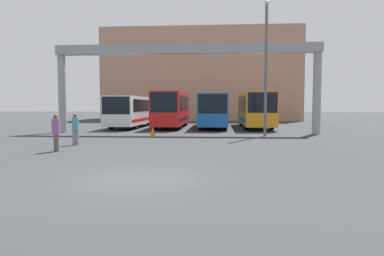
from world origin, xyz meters
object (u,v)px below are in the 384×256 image
at_px(bus_slot_0, 131,110).
at_px(bus_slot_3, 255,108).
at_px(pedestrian_mid_right, 75,128).
at_px(pedestrian_far_center, 56,132).
at_px(lamp_post, 266,63).
at_px(bus_slot_2, 213,109).
at_px(traffic_cone, 153,132).
at_px(bus_slot_1, 172,108).

bearing_deg(bus_slot_0, bus_slot_3, 1.71).
xyz_separation_m(bus_slot_3, pedestrian_mid_right, (-11.22, -15.23, -0.97)).
height_order(bus_slot_3, pedestrian_far_center, bus_slot_3).
height_order(bus_slot_0, lamp_post, lamp_post).
xyz_separation_m(bus_slot_2, bus_slot_3, (3.98, -0.09, 0.08)).
distance_m(bus_slot_0, pedestrian_far_center, 17.49).
relative_size(bus_slot_3, lamp_post, 1.19).
distance_m(pedestrian_mid_right, traffic_cone, 6.01).
xyz_separation_m(bus_slot_1, bus_slot_2, (3.98, 0.43, -0.10)).
bearing_deg(traffic_cone, pedestrian_far_center, -112.11).
relative_size(pedestrian_far_center, pedestrian_mid_right, 1.02).
bearing_deg(bus_slot_3, bus_slot_2, 178.64).
bearing_deg(pedestrian_mid_right, traffic_cone, -146.20).
bearing_deg(lamp_post, bus_slot_1, 131.15).
xyz_separation_m(bus_slot_0, lamp_post, (11.65, -8.76, 3.30)).
distance_m(bus_slot_3, pedestrian_far_center, 20.98).
distance_m(bus_slot_2, pedestrian_far_center, 19.27).
height_order(pedestrian_far_center, traffic_cone, pedestrian_far_center).
relative_size(pedestrian_mid_right, lamp_post, 0.19).
bearing_deg(pedestrian_far_center, bus_slot_3, 109.07).
height_order(pedestrian_far_center, lamp_post, lamp_post).
relative_size(bus_slot_3, pedestrian_far_center, 6.30).
bearing_deg(bus_slot_2, bus_slot_1, -173.77).
bearing_deg(bus_slot_1, traffic_cone, -90.00).
xyz_separation_m(bus_slot_2, traffic_cone, (-3.98, -10.31, -1.44)).
bearing_deg(lamp_post, traffic_cone, -171.91).
height_order(bus_slot_1, pedestrian_far_center, bus_slot_1).
distance_m(traffic_cone, lamp_post, 9.03).
bearing_deg(pedestrian_mid_right, bus_slot_3, -149.60).
bearing_deg(pedestrian_far_center, traffic_cone, 118.78).
distance_m(pedestrian_far_center, traffic_cone, 8.22).
height_order(bus_slot_3, lamp_post, lamp_post).
bearing_deg(bus_slot_1, lamp_post, -48.85).
bearing_deg(pedestrian_far_center, bus_slot_2, 119.35).
distance_m(bus_slot_1, lamp_post, 12.07).
distance_m(bus_slot_0, bus_slot_3, 11.95).
distance_m(pedestrian_far_center, lamp_post, 14.42).
distance_m(bus_slot_2, bus_slot_3, 3.98).
relative_size(pedestrian_far_center, traffic_cone, 2.39).
bearing_deg(traffic_cone, pedestrian_mid_right, -122.96).
xyz_separation_m(bus_slot_1, bus_slot_3, (7.96, 0.34, -0.02)).
bearing_deg(bus_slot_3, bus_slot_0, -178.29).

